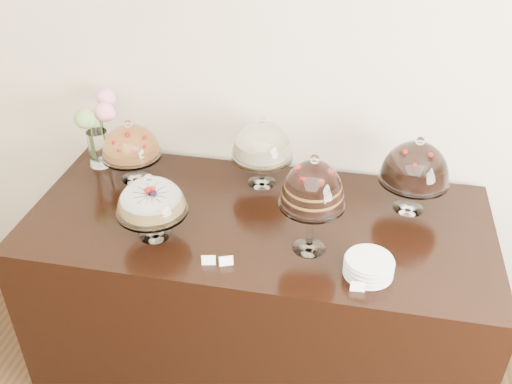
% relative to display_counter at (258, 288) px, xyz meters
% --- Properties ---
extents(wall_back, '(5.00, 0.04, 3.00)m').
position_rel_display_counter_xyz_m(wall_back, '(0.25, 0.55, 1.05)').
color(wall_back, beige).
rests_on(wall_back, ground).
extents(display_counter, '(2.20, 1.00, 0.90)m').
position_rel_display_counter_xyz_m(display_counter, '(0.00, 0.00, 0.00)').
color(display_counter, black).
rests_on(display_counter, ground).
extents(cake_stand_sugar_sponge, '(0.32, 0.32, 0.32)m').
position_rel_display_counter_xyz_m(cake_stand_sugar_sponge, '(-0.44, -0.22, 0.64)').
color(cake_stand_sugar_sponge, white).
rests_on(cake_stand_sugar_sponge, display_counter).
extents(cake_stand_choco_layer, '(0.28, 0.28, 0.48)m').
position_rel_display_counter_xyz_m(cake_stand_choco_layer, '(0.26, -0.18, 0.77)').
color(cake_stand_choco_layer, white).
rests_on(cake_stand_choco_layer, display_counter).
extents(cake_stand_cheesecake, '(0.32, 0.32, 0.38)m').
position_rel_display_counter_xyz_m(cake_stand_cheesecake, '(-0.04, 0.31, 0.68)').
color(cake_stand_cheesecake, white).
rests_on(cake_stand_cheesecake, display_counter).
extents(cake_stand_dark_choco, '(0.33, 0.33, 0.39)m').
position_rel_display_counter_xyz_m(cake_stand_dark_choco, '(0.70, 0.22, 0.69)').
color(cake_stand_dark_choco, white).
rests_on(cake_stand_dark_choco, display_counter).
extents(cake_stand_fruit_tart, '(0.31, 0.31, 0.34)m').
position_rel_display_counter_xyz_m(cake_stand_fruit_tart, '(-0.71, 0.22, 0.65)').
color(cake_stand_fruit_tart, white).
rests_on(cake_stand_fruit_tart, display_counter).
extents(flower_vase, '(0.21, 0.30, 0.39)m').
position_rel_display_counter_xyz_m(flower_vase, '(-0.93, 0.33, 0.68)').
color(flower_vase, white).
rests_on(flower_vase, display_counter).
extents(plate_stack, '(0.20, 0.20, 0.08)m').
position_rel_display_counter_xyz_m(plate_stack, '(0.53, -0.30, 0.49)').
color(plate_stack, silver).
rests_on(plate_stack, display_counter).
extents(price_card_left, '(0.06, 0.03, 0.04)m').
position_rel_display_counter_xyz_m(price_card_left, '(-0.14, -0.37, 0.47)').
color(price_card_left, white).
rests_on(price_card_left, display_counter).
extents(price_card_right, '(0.06, 0.02, 0.04)m').
position_rel_display_counter_xyz_m(price_card_right, '(0.49, -0.41, 0.47)').
color(price_card_right, white).
rests_on(price_card_right, display_counter).
extents(price_card_extra, '(0.06, 0.04, 0.04)m').
position_rel_display_counter_xyz_m(price_card_extra, '(-0.07, -0.36, 0.47)').
color(price_card_extra, white).
rests_on(price_card_extra, display_counter).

